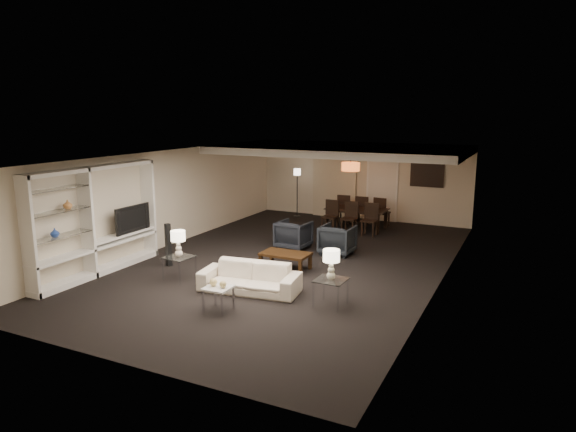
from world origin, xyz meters
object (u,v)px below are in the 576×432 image
(armchair_right, at_px, (337,240))
(television, at_px, (129,218))
(chair_nl, at_px, (330,216))
(chair_fl, at_px, (345,209))
(pendant_light, at_px, (351,167))
(vase_amber, at_px, (68,204))
(side_table_right, at_px, (331,293))
(side_table_left, at_px, (179,268))
(marble_table, at_px, (219,299))
(chair_fm, at_px, (363,210))
(floor_speaker, at_px, (168,245))
(floor_lamp, at_px, (297,193))
(coffee_table, at_px, (285,261))
(table_lamp_right, at_px, (331,265))
(chair_fr, at_px, (382,212))
(chair_nr, at_px, (369,220))
(dining_table, at_px, (356,219))
(sofa, at_px, (250,278))
(table_lamp_left, at_px, (178,244))
(vase_blue, at_px, (55,233))
(armchair_left, at_px, (294,235))
(chair_nm, at_px, (349,218))

(armchair_right, relative_size, television, 0.75)
(chair_nl, height_order, chair_fl, same)
(television, relative_size, chair_nl, 1.15)
(pendant_light, bearing_deg, vase_amber, -117.95)
(chair_fl, bearing_deg, side_table_right, 100.53)
(side_table_left, bearing_deg, pendant_light, 72.49)
(marble_table, distance_m, chair_fm, 7.88)
(floor_speaker, bearing_deg, floor_lamp, 108.77)
(chair_nl, bearing_deg, vase_amber, -114.70)
(coffee_table, bearing_deg, side_table_left, -136.74)
(armchair_right, distance_m, table_lamp_right, 3.50)
(table_lamp_right, distance_m, chair_fr, 6.85)
(chair_nr, distance_m, chair_fm, 1.43)
(coffee_table, distance_m, floor_speaker, 2.70)
(dining_table, distance_m, floor_lamp, 2.60)
(sofa, xyz_separation_m, chair_fl, (-0.45, 6.77, 0.17))
(table_lamp_right, bearing_deg, television, 174.26)
(table_lamp_left, height_order, vase_blue, vase_blue)
(armchair_left, relative_size, armchair_right, 1.00)
(television, bearing_deg, marble_table, -114.92)
(chair_nr, distance_m, floor_lamp, 3.39)
(floor_lamp, bearing_deg, chair_fl, -8.73)
(side_table_right, xyz_separation_m, chair_fr, (-0.95, 6.77, 0.21))
(armchair_left, relative_size, chair_nl, 0.87)
(chair_nl, bearing_deg, side_table_right, -68.34)
(chair_fm, bearing_deg, chair_fr, 177.30)
(vase_blue, relative_size, chair_fr, 0.20)
(dining_table, bearing_deg, floor_lamp, 160.57)
(vase_blue, bearing_deg, floor_speaker, 65.21)
(table_lamp_right, bearing_deg, chair_nl, 111.43)
(floor_speaker, bearing_deg, chair_fl, 92.59)
(dining_table, bearing_deg, side_table_left, -105.06)
(marble_table, bearing_deg, armchair_right, 82.23)
(sofa, relative_size, armchair_left, 2.45)
(table_lamp_right, bearing_deg, vase_blue, -164.00)
(table_lamp_right, height_order, marble_table, table_lamp_right)
(table_lamp_right, relative_size, chair_fr, 0.60)
(vase_amber, height_order, floor_lamp, vase_amber)
(side_table_left, relative_size, chair_fm, 0.58)
(sofa, bearing_deg, chair_nr, 74.68)
(pendant_light, bearing_deg, chair_nl, -160.13)
(chair_nm, relative_size, chair_nr, 1.00)
(side_table_left, bearing_deg, floor_lamp, 94.31)
(vase_amber, distance_m, chair_nr, 7.96)
(dining_table, height_order, chair_fl, chair_fl)
(sofa, relative_size, side_table_right, 3.64)
(coffee_table, bearing_deg, table_lamp_right, -43.26)
(armchair_right, relative_size, marble_table, 1.79)
(pendant_light, relative_size, table_lamp_left, 0.94)
(coffee_table, height_order, television, television)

